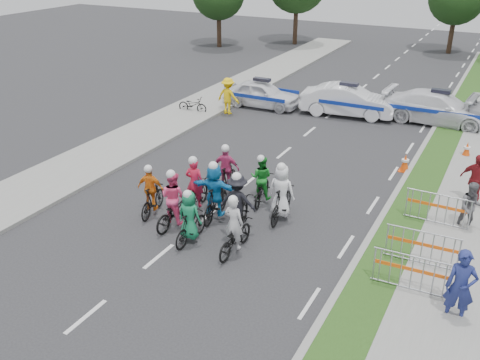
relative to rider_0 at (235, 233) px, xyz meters
The scene contains 28 objects.
ground 2.27m from the rider_0, 145.75° to the right, with size 90.00×90.00×0.00m, color #28282B.
curb_right 5.04m from the rider_0, 48.87° to the left, with size 0.20×60.00×0.12m, color gray.
grass_strip 5.52m from the rider_0, 43.36° to the left, with size 1.20×60.00×0.11m, color #214114.
sidewalk_right 6.93m from the rider_0, 33.05° to the left, with size 2.40×60.00×0.13m, color gray.
sidewalk_left 9.14m from the rider_0, 155.60° to the left, with size 3.00×60.00×0.13m, color gray.
rider_0 is the anchor object (origin of this frame).
rider_1 1.43m from the rider_0, behind, with size 0.73×1.67×1.75m.
rider_2 2.45m from the rider_0, 168.43° to the left, with size 0.84×1.94×1.95m.
rider_3 3.57m from the rider_0, 167.26° to the left, with size 0.95×1.76×1.79m.
rider_4 1.26m from the rider_0, 113.59° to the left, with size 1.21×2.06×2.00m.
rider_5 2.14m from the rider_0, 135.28° to the left, with size 1.66×1.97×2.02m.
rider_6 2.91m from the rider_0, 144.54° to the left, with size 0.99×2.01×1.97m.
rider_7 2.46m from the rider_0, 80.89° to the left, with size 0.88×1.94×2.01m.
rider_8 3.31m from the rider_0, 102.17° to the left, with size 0.92×1.82×1.77m.
rider_9 3.87m from the rider_0, 122.31° to the left, with size 1.00×1.85×1.88m.
police_car_0 14.42m from the rider_0, 112.52° to the left, with size 1.64×4.07×1.39m, color white.
police_car_1 14.03m from the rider_0, 94.26° to the left, with size 1.63×4.66×1.54m, color white.
police_car_2 15.18m from the rider_0, 77.75° to the left, with size 2.12×5.23×1.52m, color white.
spectator_0 6.09m from the rider_0, ahead, with size 0.70×0.46×1.91m, color navy.
spectator_1 7.34m from the rider_0, 37.41° to the left, with size 0.79×0.61×1.62m, color #5A595E.
spectator_2 8.54m from the rider_0, 47.82° to the left, with size 1.09×0.45×1.86m, color maroon.
marshal_hiviz 13.17m from the rider_0, 119.68° to the left, with size 1.20×0.69×1.86m, color yellow.
barrier_0 4.91m from the rider_0, ahead, with size 2.00×0.50×1.12m, color #A5A8AD, non-canonical shape.
barrier_1 5.19m from the rider_0, 19.41° to the left, with size 2.00×0.50×1.12m, color #A5A8AD, non-canonical shape.
barrier_2 6.50m from the rider_0, 41.18° to the left, with size 2.00×0.50×1.12m, color #A5A8AD, non-canonical shape.
cone_0 8.77m from the rider_0, 69.33° to the left, with size 0.40×0.40×0.70m.
cone_1 11.88m from the rider_0, 64.87° to the left, with size 0.40×0.40×0.70m.
parked_bike 13.52m from the rider_0, 127.45° to the left, with size 0.55×1.57×0.82m, color black.
Camera 1 is at (8.10, -10.40, 8.41)m, focal length 40.00 mm.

